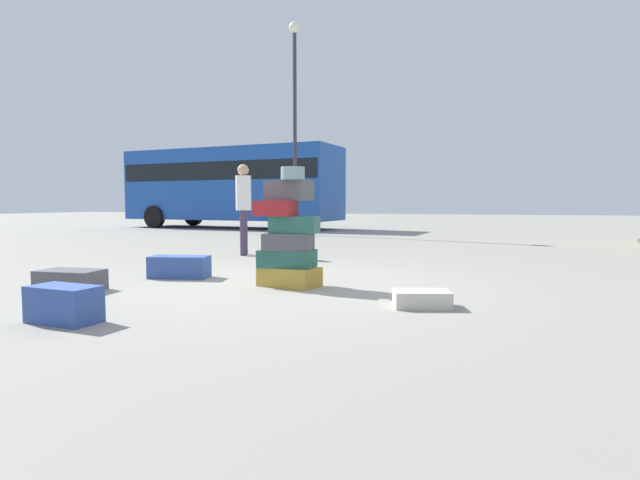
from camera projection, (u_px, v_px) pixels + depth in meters
ground_plane at (285, 284)px, 6.40m from camera, size 80.00×80.00×0.00m
suitcase_tower at (288, 237)px, 6.20m from camera, size 0.81×0.61×1.46m
suitcase_charcoal_white_trunk at (71, 280)px, 5.90m from camera, size 0.75×0.47×0.24m
suitcase_navy_foreground_near at (179, 267)px, 6.90m from camera, size 0.85×0.51×0.30m
suitcase_cream_right_side at (422, 299)px, 4.97m from camera, size 0.62×0.49×0.16m
suitcase_navy_left_side at (64, 304)px, 4.32m from camera, size 0.63×0.37×0.32m
person_bearded_onlooker at (243, 201)px, 9.83m from camera, size 0.30×0.33×1.77m
parked_bus at (231, 183)px, 20.38m from camera, size 9.13×3.42×3.15m
lamp_post at (295, 99)px, 16.08m from camera, size 0.36×0.36×6.72m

